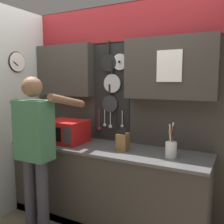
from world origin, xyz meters
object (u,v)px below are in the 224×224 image
at_px(utensil_crock, 171,148).
at_px(person, 35,142).
at_px(microwave, 66,131).
at_px(knife_block, 123,141).

relative_size(utensil_crock, person, 0.21).
height_order(microwave, utensil_crock, utensil_crock).
xyz_separation_m(microwave, person, (0.00, -0.51, -0.02)).
relative_size(microwave, person, 0.28).
distance_m(microwave, person, 0.51).
bearing_deg(utensil_crock, knife_block, -179.82).
xyz_separation_m(microwave, knife_block, (0.76, 0.00, -0.04)).
bearing_deg(utensil_crock, microwave, -179.91).
bearing_deg(microwave, person, -89.85).
bearing_deg(person, microwave, 90.15).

